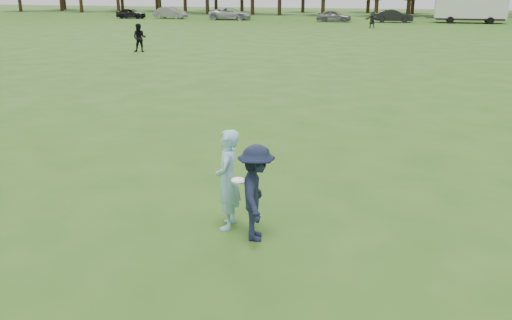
# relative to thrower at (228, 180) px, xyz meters

# --- Properties ---
(ground) EXTENTS (200.00, 200.00, 0.00)m
(ground) POSITION_rel_thrower_xyz_m (0.37, 0.37, -0.95)
(ground) COLOR #2D5618
(ground) RESTS_ON ground
(thrower) EXTENTS (0.54, 0.74, 1.90)m
(thrower) POSITION_rel_thrower_xyz_m (0.00, 0.00, 0.00)
(thrower) COLOR #99D7ED
(thrower) RESTS_ON ground
(defender) EXTENTS (0.90, 1.26, 1.76)m
(defender) POSITION_rel_thrower_xyz_m (0.64, -0.35, -0.07)
(defender) COLOR #181E35
(defender) RESTS_ON ground
(player_far_a) EXTENTS (1.04, 0.89, 1.89)m
(player_far_a) POSITION_rel_thrower_xyz_m (-14.40, 25.16, -0.01)
(player_far_a) COLOR black
(player_far_a) RESTS_ON ground
(player_far_d) EXTENTS (1.62, 0.64, 1.71)m
(player_far_d) POSITION_rel_thrower_xyz_m (-0.45, 50.87, -0.10)
(player_far_d) COLOR #2A2A2A
(player_far_d) RESTS_ON ground
(car_a) EXTENTS (3.98, 1.68, 1.35)m
(car_a) POSITION_rel_thrower_xyz_m (-32.96, 59.61, -0.28)
(car_a) COLOR black
(car_a) RESTS_ON ground
(car_b) EXTENTS (4.71, 2.17, 1.50)m
(car_b) POSITION_rel_thrower_xyz_m (-27.78, 60.97, -0.20)
(car_b) COLOR gray
(car_b) RESTS_ON ground
(car_c) EXTENTS (5.69, 2.93, 1.54)m
(car_c) POSITION_rel_thrower_xyz_m (-19.11, 60.38, -0.18)
(car_c) COLOR #B5B4BA
(car_c) RESTS_ON ground
(car_e) EXTENTS (4.23, 1.72, 1.44)m
(car_e) POSITION_rel_thrower_xyz_m (-5.61, 59.90, -0.23)
(car_e) COLOR slate
(car_e) RESTS_ON ground
(car_f) EXTENTS (4.70, 2.02, 1.51)m
(car_f) POSITION_rel_thrower_xyz_m (1.51, 60.67, -0.20)
(car_f) COLOR black
(car_f) RESTS_ON ground
(disc_in_play) EXTENTS (0.32, 0.32, 0.05)m
(disc_in_play) POSITION_rel_thrower_xyz_m (0.26, -0.18, 0.07)
(disc_in_play) COLOR white
(disc_in_play) RESTS_ON ground
(cargo_trailer) EXTENTS (9.00, 2.75, 3.20)m
(cargo_trailer) POSITION_rel_thrower_xyz_m (10.24, 61.72, 0.82)
(cargo_trailer) COLOR white
(cargo_trailer) RESTS_ON ground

